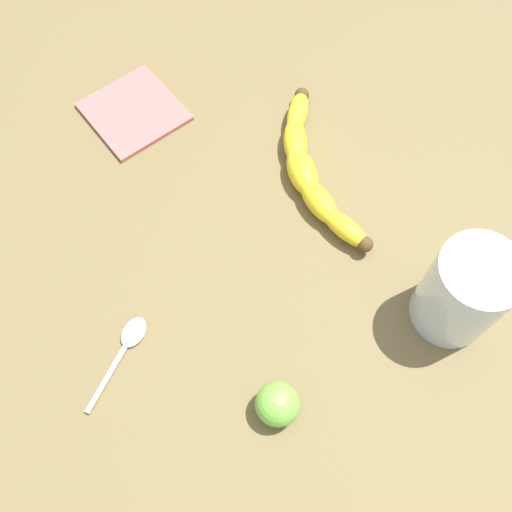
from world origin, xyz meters
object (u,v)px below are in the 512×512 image
(lime_fruit, at_px, (278,404))
(teaspoon, at_px, (130,338))
(smoothie_glass, at_px, (463,293))
(banana, at_px, (310,170))

(lime_fruit, bearing_deg, teaspoon, -129.76)
(smoothie_glass, distance_m, teaspoon, 0.35)
(smoothie_glass, bearing_deg, teaspoon, -99.31)
(smoothie_glass, relative_size, teaspoon, 1.20)
(smoothie_glass, height_order, lime_fruit, smoothie_glass)
(teaspoon, bearing_deg, smoothie_glass, -60.02)
(lime_fruit, bearing_deg, smoothie_glass, 104.59)
(banana, height_order, lime_fruit, lime_fruit)
(smoothie_glass, distance_m, lime_fruit, 0.22)
(banana, bearing_deg, teaspoon, -60.61)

